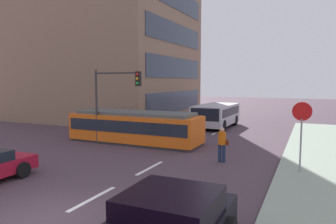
% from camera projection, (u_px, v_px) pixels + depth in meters
% --- Properties ---
extents(ground_plane, '(120.00, 120.00, 0.00)m').
position_uv_depth(ground_plane, '(183.00, 150.00, 17.54)').
color(ground_plane, '#483742').
extents(sidewalk_curb_right, '(3.20, 36.00, 0.14)m').
position_uv_depth(sidewalk_curb_right, '(319.00, 188.00, 11.09)').
color(sidewalk_curb_right, gray).
rests_on(sidewalk_curb_right, ground).
extents(lane_stripe_1, '(0.16, 2.40, 0.01)m').
position_uv_depth(lane_stripe_1, '(93.00, 198.00, 10.30)').
color(lane_stripe_1, silver).
rests_on(lane_stripe_1, ground).
extents(lane_stripe_2, '(0.16, 2.40, 0.01)m').
position_uv_depth(lane_stripe_2, '(150.00, 168.00, 13.92)').
color(lane_stripe_2, silver).
rests_on(lane_stripe_2, ground).
extents(lane_stripe_3, '(0.16, 2.40, 0.01)m').
position_uv_depth(lane_stripe_3, '(217.00, 132.00, 23.65)').
color(lane_stripe_3, silver).
rests_on(lane_stripe_3, ground).
extents(lane_stripe_4, '(0.16, 2.40, 0.01)m').
position_uv_depth(lane_stripe_4, '(235.00, 123.00, 29.07)').
color(lane_stripe_4, silver).
rests_on(lane_stripe_4, ground).
extents(corner_building, '(17.38, 14.42, 19.20)m').
position_uv_depth(corner_building, '(101.00, 27.00, 33.06)').
color(corner_building, '#856853').
rests_on(corner_building, ground).
extents(streetcar_tram, '(8.44, 2.61, 1.97)m').
position_uv_depth(streetcar_tram, '(135.00, 127.00, 19.61)').
color(streetcar_tram, '#DF5C15').
rests_on(streetcar_tram, ground).
extents(city_bus, '(2.66, 5.93, 1.90)m').
position_uv_depth(city_bus, '(216.00, 114.00, 26.18)').
color(city_bus, '#B6AFB8').
rests_on(city_bus, ground).
extents(pedestrian_crossing, '(0.51, 0.36, 1.67)m').
position_uv_depth(pedestrian_crossing, '(222.00, 143.00, 14.89)').
color(pedestrian_crossing, '#192946').
rests_on(pedestrian_crossing, ground).
extents(stop_sign, '(0.76, 0.07, 2.88)m').
position_uv_depth(stop_sign, '(302.00, 122.00, 12.63)').
color(stop_sign, gray).
rests_on(stop_sign, sidewalk_curb_right).
extents(traffic_light_mast, '(3.19, 0.33, 4.54)m').
position_uv_depth(traffic_light_mast, '(114.00, 92.00, 18.62)').
color(traffic_light_mast, '#333333').
rests_on(traffic_light_mast, ground).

